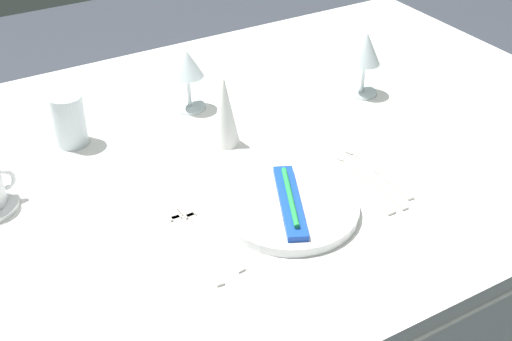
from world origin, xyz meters
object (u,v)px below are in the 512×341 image
object	(u,v)px
drink_tumbler	(70,123)
napkin_folded	(225,110)
wine_glass_left	(366,52)
toothbrush_package	(290,201)
dinner_knife	(357,184)
spoon_dessert	(369,164)
spoon_soup	(361,171)
fork_inner	(190,240)
wine_glass_centre	(188,68)
dinner_plate	(290,208)
fork_outer	(207,233)

from	to	relation	value
drink_tumbler	napkin_folded	world-z (taller)	napkin_folded
wine_glass_left	napkin_folded	world-z (taller)	same
toothbrush_package	dinner_knife	xyz separation A→B (m)	(0.15, 0.01, -0.02)
wine_glass_left	spoon_dessert	bearing A→B (deg)	-125.00
drink_tumbler	wine_glass_left	bearing A→B (deg)	-10.95
toothbrush_package	spoon_soup	size ratio (longest dim) A/B	0.93
fork_inner	drink_tumbler	world-z (taller)	drink_tumbler
spoon_soup	wine_glass_centre	bearing A→B (deg)	113.50
dinner_plate	spoon_dessert	bearing A→B (deg)	12.87
dinner_knife	dinner_plate	bearing A→B (deg)	-177.78
fork_outer	wine_glass_left	distance (m)	0.63
dinner_plate	napkin_folded	xyz separation A→B (m)	(0.01, 0.27, 0.07)
spoon_dessert	wine_glass_left	size ratio (longest dim) A/B	1.38
wine_glass_centre	fork_outer	bearing A→B (deg)	-111.95
toothbrush_package	wine_glass_left	size ratio (longest dim) A/B	1.34
fork_outer	drink_tumbler	xyz separation A→B (m)	(-0.11, 0.41, 0.05)
toothbrush_package	dinner_knife	world-z (taller)	toothbrush_package
spoon_soup	toothbrush_package	bearing A→B (deg)	-168.94
spoon_soup	wine_glass_left	distance (m)	0.35
spoon_dessert	wine_glass_centre	bearing A→B (deg)	117.76
wine_glass_centre	drink_tumbler	distance (m)	0.28
wine_glass_centre	drink_tumbler	size ratio (longest dim) A/B	1.27
toothbrush_package	fork_inner	xyz separation A→B (m)	(-0.19, 0.02, -0.02)
dinner_plate	spoon_dessert	distance (m)	0.22
spoon_soup	fork_inner	bearing A→B (deg)	-177.13
fork_outer	dinner_knife	size ratio (longest dim) A/B	0.94
drink_tumbler	napkin_folded	size ratio (longest dim) A/B	0.72
spoon_soup	drink_tumbler	xyz separation A→B (m)	(-0.45, 0.39, 0.05)
fork_outer	drink_tumbler	distance (m)	0.42
fork_inner	dinner_knife	world-z (taller)	same
toothbrush_package	wine_glass_left	world-z (taller)	wine_glass_left
dinner_knife	spoon_dessert	world-z (taller)	spoon_dessert
toothbrush_package	wine_glass_centre	world-z (taller)	wine_glass_centre
fork_outer	spoon_dessert	bearing A→B (deg)	4.60
toothbrush_package	drink_tumbler	size ratio (longest dim) A/B	1.86
dinner_knife	wine_glass_centre	world-z (taller)	wine_glass_centre
dinner_plate	fork_inner	size ratio (longest dim) A/B	1.10
dinner_plate	spoon_soup	size ratio (longest dim) A/B	1.12
fork_inner	spoon_dessert	size ratio (longest dim) A/B	1.07
spoon_soup	wine_glass_left	size ratio (longest dim) A/B	1.44
dinner_plate	toothbrush_package	xyz separation A→B (m)	(-0.00, 0.00, 0.02)
dinner_plate	fork_outer	distance (m)	0.16
dinner_knife	spoon_soup	xyz separation A→B (m)	(0.03, 0.03, 0.00)
fork_outer	fork_inner	world-z (taller)	same
fork_inner	drink_tumbler	xyz separation A→B (m)	(-0.07, 0.41, 0.05)
dinner_knife	toothbrush_package	bearing A→B (deg)	-177.78
fork_outer	napkin_folded	world-z (taller)	napkin_folded
fork_inner	dinner_knife	size ratio (longest dim) A/B	1.03
fork_inner	spoon_soup	size ratio (longest dim) A/B	1.02
spoon_dessert	fork_outer	bearing A→B (deg)	-175.40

